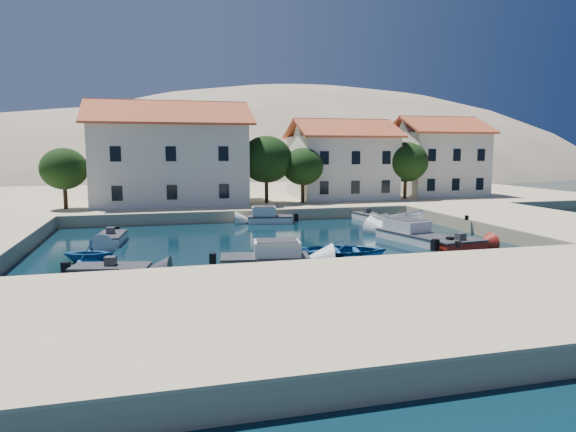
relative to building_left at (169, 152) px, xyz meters
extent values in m
plane|color=black|center=(6.00, -28.00, -5.94)|extent=(400.00, 400.00, 0.00)
cube|color=beige|center=(6.00, -34.00, -5.44)|extent=(52.00, 12.00, 1.00)
cube|color=beige|center=(26.50, -18.00, -5.44)|extent=(11.00, 20.00, 1.00)
cube|color=beige|center=(8.00, 10.00, -5.44)|extent=(80.00, 36.00, 1.00)
ellipsoid|color=gray|center=(-4.00, 82.00, -25.94)|extent=(198.00, 126.00, 72.00)
ellipsoid|color=gray|center=(41.00, 102.00, -30.94)|extent=(220.00, 176.00, 99.00)
cube|color=silver|center=(0.00, 0.00, -1.19)|extent=(14.00, 9.00, 7.50)
pyramid|color=#A54B25|center=(0.00, 0.00, 3.66)|extent=(14.70, 9.45, 2.20)
cube|color=silver|center=(18.00, 1.00, -1.69)|extent=(10.00, 8.00, 6.50)
pyramid|color=#A54B25|center=(18.00, 1.00, 2.46)|extent=(10.50, 8.40, 1.80)
cube|color=silver|center=(30.00, 2.00, -1.44)|extent=(9.00, 8.00, 7.00)
pyramid|color=#A54B25|center=(30.00, 2.00, 2.96)|extent=(9.45, 8.40, 1.80)
cylinder|color=#382314|center=(-9.00, -3.00, -3.69)|extent=(0.36, 0.36, 2.50)
ellipsoid|color=black|center=(-9.00, -3.00, -1.44)|extent=(4.00, 4.00, 3.60)
cylinder|color=#382314|center=(9.00, -2.50, -3.44)|extent=(0.36, 0.36, 3.00)
ellipsoid|color=black|center=(9.00, -2.50, -0.74)|extent=(5.00, 5.00, 4.50)
cylinder|color=#382314|center=(12.50, -3.00, -3.69)|extent=(0.36, 0.36, 2.50)
ellipsoid|color=black|center=(12.50, -3.00, -1.44)|extent=(4.00, 4.00, 3.60)
cylinder|color=#382314|center=(24.00, -2.00, -3.56)|extent=(0.36, 0.36, 2.75)
ellipsoid|color=black|center=(24.00, -2.00, -1.09)|extent=(4.60, 4.60, 4.14)
cylinder|color=black|center=(14.00, -27.20, -4.79)|extent=(0.36, 0.36, 0.30)
cylinder|color=black|center=(20.70, -18.00, -4.79)|extent=(0.36, 0.36, 0.30)
cube|color=#333338|center=(-3.70, -25.23, -5.69)|extent=(3.82, 2.31, 0.90)
cube|color=#333338|center=(-3.70, -25.23, -5.36)|extent=(3.91, 2.36, 0.10)
cube|color=#333338|center=(-3.70, -25.23, -5.14)|extent=(0.60, 0.60, 0.50)
cube|color=silver|center=(3.98, -24.94, -5.69)|extent=(4.79, 2.66, 0.90)
cube|color=#333338|center=(3.98, -24.94, -5.36)|extent=(4.90, 2.72, 0.10)
cube|color=silver|center=(3.98, -24.94, -4.99)|extent=(2.64, 2.02, 0.90)
imported|color=#1A5491|center=(8.82, -23.74, -5.94)|extent=(5.74, 4.57, 1.06)
cube|color=maroon|center=(16.66, -23.41, -5.69)|extent=(3.29, 1.79, 0.90)
cube|color=#333338|center=(16.66, -23.41, -5.36)|extent=(3.36, 1.83, 0.10)
cube|color=#333338|center=(16.66, -23.41, -5.14)|extent=(0.56, 0.56, 0.50)
cube|color=silver|center=(15.32, -20.02, -5.69)|extent=(3.39, 5.77, 0.90)
cube|color=#333338|center=(15.32, -20.02, -5.36)|extent=(3.46, 5.91, 0.10)
cube|color=silver|center=(15.32, -20.02, -4.99)|extent=(2.48, 3.22, 0.90)
imported|color=silver|center=(16.23, -15.77, -5.94)|extent=(4.56, 1.73, 1.76)
cube|color=silver|center=(16.54, -9.37, -5.69)|extent=(2.07, 3.54, 0.90)
cube|color=#333338|center=(16.54, -9.37, -5.36)|extent=(2.12, 3.62, 0.10)
cube|color=#333338|center=(16.54, -9.37, -5.14)|extent=(0.57, 0.57, 0.50)
imported|color=#1A5491|center=(-5.14, -21.41, -5.94)|extent=(3.24, 2.97, 1.44)
cube|color=silver|center=(-4.41, -15.44, -5.69)|extent=(1.96, 3.70, 0.90)
cube|color=#333338|center=(-4.41, -15.44, -5.36)|extent=(2.00, 3.79, 0.10)
cube|color=#333338|center=(-4.41, -15.44, -5.14)|extent=(0.55, 0.55, 0.50)
cube|color=silver|center=(7.82, -9.17, -5.69)|extent=(3.90, 2.19, 0.90)
cube|color=#333338|center=(7.82, -9.17, -5.36)|extent=(3.99, 2.23, 0.10)
cube|color=silver|center=(7.82, -9.17, -4.99)|extent=(2.15, 1.65, 0.90)
camera|label=1|loc=(-1.59, -50.84, 0.26)|focal=32.00mm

